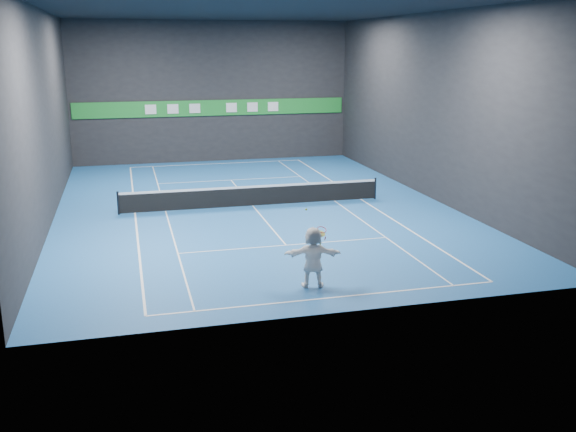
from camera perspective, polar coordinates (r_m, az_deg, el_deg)
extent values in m
plane|color=#1C579B|center=(30.59, -3.12, 0.87)|extent=(26.00, 26.00, 0.00)
plane|color=black|center=(29.73, -3.37, 17.95)|extent=(26.00, 26.00, 0.00)
cube|color=black|center=(42.61, -6.72, 10.87)|extent=(18.00, 0.10, 9.00)
cube|color=black|center=(17.36, 5.21, 5.27)|extent=(18.00, 0.10, 9.00)
cube|color=black|center=(29.44, -20.88, 8.28)|extent=(0.10, 26.00, 9.00)
cube|color=black|center=(32.78, 12.60, 9.46)|extent=(0.10, 26.00, 9.00)
cube|color=white|center=(19.61, 3.81, -7.26)|extent=(10.98, 0.08, 0.01)
cube|color=white|center=(42.07, -6.33, 4.66)|extent=(10.98, 0.08, 0.01)
cube|color=white|center=(30.04, -13.44, 0.22)|extent=(0.08, 23.78, 0.01)
cube|color=white|center=(32.08, 6.54, 1.46)|extent=(0.08, 23.78, 0.01)
cube|color=white|center=(30.08, -10.82, 0.39)|extent=(0.06, 23.78, 0.01)
cube|color=white|center=(31.62, 4.20, 1.32)|extent=(0.06, 23.78, 0.01)
cube|color=white|center=(24.57, -0.17, -2.61)|extent=(8.23, 0.06, 0.01)
cube|color=white|center=(36.73, -5.10, 3.20)|extent=(8.23, 0.06, 0.01)
cube|color=white|center=(30.59, -3.12, 0.88)|extent=(0.06, 12.80, 0.01)
imported|color=white|center=(20.15, 2.24, -3.67)|extent=(1.89, 0.93, 1.95)
sphere|color=#E7F528|center=(19.77, 1.63, 0.58)|extent=(0.07, 0.07, 0.07)
cylinder|color=black|center=(29.92, -14.86, 1.12)|extent=(0.10, 0.10, 1.07)
cylinder|color=black|center=(32.22, 7.75, 2.45)|extent=(0.10, 0.10, 1.07)
cube|color=black|center=(30.48, -3.13, 1.73)|extent=(12.40, 0.03, 0.86)
cube|color=white|center=(30.37, -3.15, 2.61)|extent=(12.40, 0.04, 0.10)
cube|color=#1D872D|center=(42.63, -6.67, 9.53)|extent=(17.64, 0.06, 1.00)
cube|color=white|center=(42.22, -12.11, 9.25)|extent=(0.70, 0.04, 0.60)
cube|color=silver|center=(42.30, -10.20, 9.35)|extent=(0.70, 0.04, 0.60)
cube|color=silver|center=(42.43, -8.29, 9.45)|extent=(0.70, 0.04, 0.60)
cube|color=white|center=(42.75, -5.05, 9.58)|extent=(0.70, 0.04, 0.60)
cube|color=silver|center=(43.00, -3.18, 9.65)|extent=(0.70, 0.04, 0.60)
cube|color=white|center=(43.30, -1.34, 9.70)|extent=(0.70, 0.04, 0.60)
torus|color=red|center=(20.02, 3.02, -1.23)|extent=(0.43, 0.39, 0.22)
cylinder|color=#C2DA4C|center=(20.05, 2.97, -1.58)|extent=(0.38, 0.33, 0.20)
cylinder|color=#B31813|center=(20.14, 3.33, -2.00)|extent=(0.05, 0.15, 0.16)
cylinder|color=#FAF40D|center=(20.13, 2.84, -2.63)|extent=(0.07, 0.20, 0.24)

